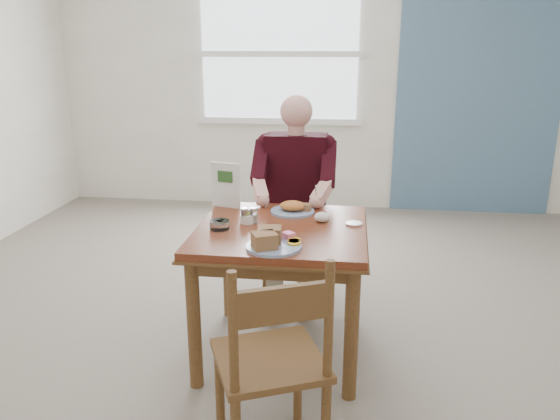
# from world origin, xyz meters

# --- Properties ---
(floor) EXTENTS (6.00, 6.00, 0.00)m
(floor) POSITION_xyz_m (0.00, 0.00, 0.00)
(floor) COLOR #736A5D
(floor) RESTS_ON ground
(wall_back) EXTENTS (5.50, 0.00, 5.50)m
(wall_back) POSITION_xyz_m (0.00, 3.00, 1.40)
(wall_back) COLOR white
(wall_back) RESTS_ON ground
(accent_panel) EXTENTS (1.60, 0.02, 2.80)m
(accent_panel) POSITION_xyz_m (1.60, 2.98, 1.40)
(accent_panel) COLOR slate
(accent_panel) RESTS_ON ground
(lemon_wedge) EXTENTS (0.07, 0.05, 0.03)m
(lemon_wedge) POSITION_xyz_m (-0.03, -0.24, 0.77)
(lemon_wedge) COLOR yellow
(lemon_wedge) RESTS_ON table
(napkin) EXTENTS (0.09, 0.08, 0.06)m
(napkin) POSITION_xyz_m (0.21, 0.12, 0.78)
(napkin) COLOR white
(napkin) RESTS_ON table
(metal_dish) EXTENTS (0.12, 0.12, 0.01)m
(metal_dish) POSITION_xyz_m (0.39, 0.09, 0.76)
(metal_dish) COLOR silver
(metal_dish) RESTS_ON table
(window) EXTENTS (1.72, 0.04, 1.42)m
(window) POSITION_xyz_m (-0.40, 2.97, 1.60)
(window) COLOR white
(window) RESTS_ON wall_back
(table) EXTENTS (0.92, 0.92, 0.75)m
(table) POSITION_xyz_m (0.00, 0.00, 0.64)
(table) COLOR brown
(table) RESTS_ON ground
(chair_far) EXTENTS (0.42, 0.42, 0.95)m
(chair_far) POSITION_xyz_m (0.00, 0.80, 0.48)
(chair_far) COLOR brown
(chair_far) RESTS_ON ground
(chair_near) EXTENTS (0.55, 0.55, 0.95)m
(chair_near) POSITION_xyz_m (0.08, -0.88, 0.48)
(chair_near) COLOR brown
(chair_near) RESTS_ON ground
(diner) EXTENTS (0.53, 0.56, 1.39)m
(diner) POSITION_xyz_m (0.00, 0.71, 0.81)
(diner) COLOR gray
(diner) RESTS_ON chair_far
(near_plate) EXTENTS (0.34, 0.34, 0.09)m
(near_plate) POSITION_xyz_m (-0.01, -0.31, 0.78)
(near_plate) COLOR white
(near_plate) RESTS_ON table
(far_plate) EXTENTS (0.29, 0.29, 0.07)m
(far_plate) POSITION_xyz_m (0.04, 0.27, 0.78)
(far_plate) COLOR white
(far_plate) RESTS_ON table
(caddy) EXTENTS (0.09, 0.09, 0.07)m
(caddy) POSITION_xyz_m (-0.19, 0.05, 0.77)
(caddy) COLOR white
(caddy) RESTS_ON table
(shakers) EXTENTS (0.10, 0.06, 0.09)m
(shakers) POSITION_xyz_m (-0.18, 0.04, 0.80)
(shakers) COLOR white
(shakers) RESTS_ON table
(creamer) EXTENTS (0.14, 0.14, 0.05)m
(creamer) POSITION_xyz_m (-0.32, -0.08, 0.78)
(creamer) COLOR white
(creamer) RESTS_ON table
(menu) EXTENTS (0.18, 0.06, 0.27)m
(menu) POSITION_xyz_m (-0.38, 0.33, 0.89)
(menu) COLOR white
(menu) RESTS_ON table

